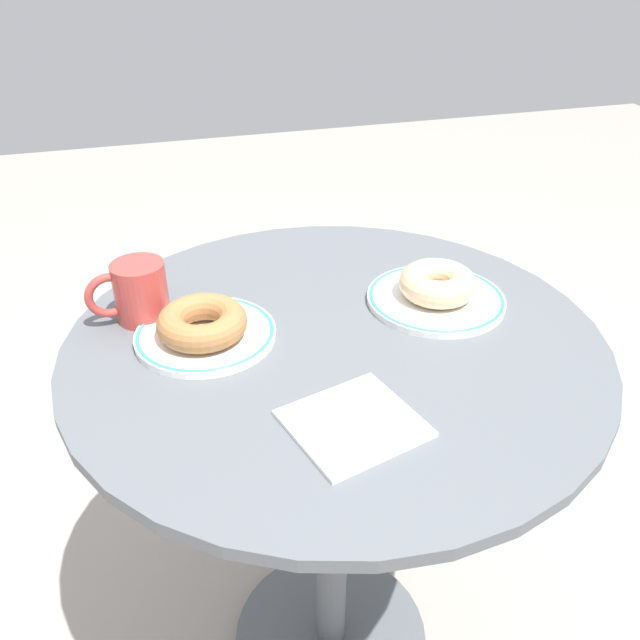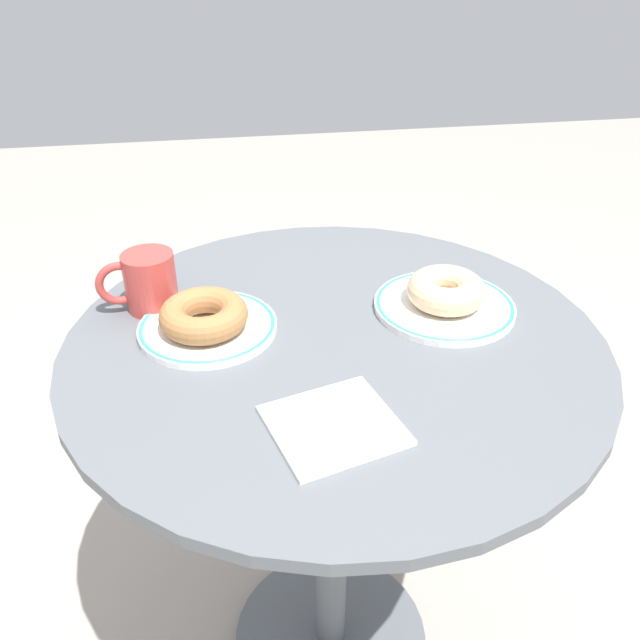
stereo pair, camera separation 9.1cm
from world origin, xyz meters
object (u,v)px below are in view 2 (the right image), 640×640
object	(u,v)px
coffee_mug	(148,282)
donut_glazed	(446,290)
donut_cinnamon	(204,315)
paper_napkin	(334,425)
plate_right	(444,306)
cafe_table	(333,448)
plate_left	(208,327)

from	to	relation	value
coffee_mug	donut_glazed	bearing A→B (deg)	-10.07
donut_cinnamon	paper_napkin	world-z (taller)	donut_cinnamon
donut_cinnamon	plate_right	bearing A→B (deg)	1.50
cafe_table	coffee_mug	bearing A→B (deg)	154.64
plate_left	donut_glazed	size ratio (longest dim) A/B	1.69
cafe_table	paper_napkin	world-z (taller)	paper_napkin
cafe_table	donut_glazed	bearing A→B (deg)	14.50
donut_glazed	paper_napkin	bearing A→B (deg)	-132.22
paper_napkin	plate_left	bearing A→B (deg)	120.87
paper_napkin	donut_cinnamon	bearing A→B (deg)	122.51
coffee_mug	donut_cinnamon	bearing A→B (deg)	-47.44
donut_cinnamon	donut_glazed	bearing A→B (deg)	1.50
plate_left	paper_napkin	size ratio (longest dim) A/B	1.38
paper_napkin	coffee_mug	distance (m)	0.38
donut_glazed	coffee_mug	xyz separation A→B (m)	(-0.43, 0.08, 0.01)
cafe_table	plate_left	bearing A→B (deg)	165.63
donut_glazed	plate_left	bearing A→B (deg)	-179.93
paper_napkin	coffee_mug	xyz separation A→B (m)	(-0.22, 0.31, 0.04)
cafe_table	donut_glazed	distance (m)	0.30
cafe_table	coffee_mug	distance (m)	0.38
plate_right	coffee_mug	xyz separation A→B (m)	(-0.43, 0.08, 0.04)
donut_cinnamon	cafe_table	bearing A→B (deg)	-11.40
donut_cinnamon	plate_left	bearing A→B (deg)	68.10
paper_napkin	coffee_mug	bearing A→B (deg)	125.58
plate_right	cafe_table	bearing A→B (deg)	-165.50
cafe_table	donut_glazed	size ratio (longest dim) A/B	6.50
cafe_table	plate_left	xyz separation A→B (m)	(-0.18, 0.04, 0.22)
cafe_table	paper_napkin	bearing A→B (deg)	-100.91
plate_left	plate_right	bearing A→B (deg)	0.07
plate_right	paper_napkin	distance (m)	0.32
plate_right	donut_glazed	xyz separation A→B (m)	(0.00, -0.00, 0.03)
plate_left	paper_napkin	xyz separation A→B (m)	(0.14, -0.23, -0.00)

